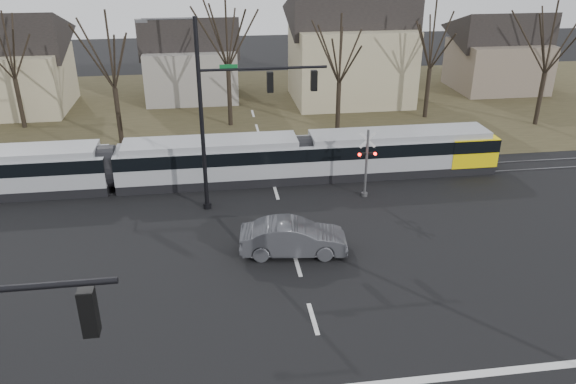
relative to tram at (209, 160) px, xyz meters
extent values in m
plane|color=black|center=(3.79, -16.00, -1.48)|extent=(140.00, 140.00, 0.00)
cube|color=#38331E|center=(3.79, 16.00, -1.47)|extent=(140.00, 28.00, 0.01)
cube|color=silver|center=(3.79, -14.00, -1.47)|extent=(0.18, 2.00, 0.01)
cube|color=silver|center=(3.79, -10.00, -1.47)|extent=(0.18, 2.00, 0.01)
cube|color=silver|center=(3.79, -6.00, -1.47)|extent=(0.18, 2.00, 0.01)
cube|color=silver|center=(3.79, -2.00, -1.47)|extent=(0.18, 2.00, 0.01)
cube|color=silver|center=(3.79, 2.00, -1.47)|extent=(0.18, 2.00, 0.01)
cube|color=silver|center=(3.79, 6.00, -1.47)|extent=(0.18, 2.00, 0.01)
cube|color=silver|center=(3.79, 10.00, -1.47)|extent=(0.18, 2.00, 0.01)
cube|color=silver|center=(3.79, 14.00, -1.47)|extent=(0.18, 2.00, 0.01)
cube|color=#59595E|center=(3.79, -0.90, -1.45)|extent=(90.00, 0.12, 0.06)
cube|color=#59595E|center=(3.79, 0.50, -1.45)|extent=(90.00, 0.12, 0.06)
cube|color=gray|center=(-11.89, 0.00, -0.12)|extent=(12.05, 2.60, 2.71)
cube|color=gray|center=(0.16, 0.00, -0.12)|extent=(11.13, 2.60, 2.71)
cube|color=black|center=(0.16, 0.00, 0.43)|extent=(11.15, 2.63, 0.79)
cube|color=gray|center=(11.75, 0.00, -0.12)|extent=(12.05, 2.60, 2.71)
cube|color=black|center=(11.75, 0.00, 0.43)|extent=(12.07, 2.63, 0.79)
cube|color=yellow|center=(16.30, 0.00, -0.04)|extent=(2.97, 2.65, 1.81)
imported|color=#434449|center=(3.77, -8.93, -0.65)|extent=(2.89, 5.40, 1.65)
cube|color=black|center=(-2.36, -22.00, 5.42)|extent=(0.32, 0.32, 1.05)
sphere|color=#FF0C07|center=(-2.36, -22.00, 5.75)|extent=(0.22, 0.22, 0.22)
cylinder|color=black|center=(-0.21, -3.50, 3.62)|extent=(0.22, 0.22, 10.20)
cylinder|color=black|center=(-0.21, -3.50, -1.33)|extent=(0.44, 0.44, 0.30)
cylinder|color=black|center=(3.04, -3.50, 6.12)|extent=(6.50, 0.14, 0.14)
cube|color=#0C5926|center=(1.29, -3.50, 6.27)|extent=(0.90, 0.03, 0.22)
cube|color=black|center=(3.36, -3.50, 5.42)|extent=(0.32, 0.32, 1.05)
sphere|color=#FF0C07|center=(3.36, -3.50, 5.75)|extent=(0.22, 0.22, 0.22)
cube|color=black|center=(5.64, -3.50, 5.42)|extent=(0.32, 0.32, 1.05)
sphere|color=#FF0C07|center=(5.64, -3.50, 5.75)|extent=(0.22, 0.22, 0.22)
cube|color=#59595B|center=(-2.71, -3.50, 8.54)|extent=(0.55, 0.22, 0.14)
cylinder|color=#59595B|center=(8.79, -3.20, 0.52)|extent=(0.14, 0.14, 4.00)
cylinder|color=#59595B|center=(8.79, -3.20, -1.38)|extent=(0.36, 0.36, 0.20)
cube|color=silver|center=(8.79, -3.20, 1.92)|extent=(0.95, 0.04, 0.95)
cube|color=silver|center=(8.79, -3.20, 1.92)|extent=(0.95, 0.04, 0.95)
cube|color=black|center=(8.79, -3.20, 1.12)|extent=(1.00, 0.10, 0.12)
sphere|color=#FF0C07|center=(8.34, -3.28, 1.12)|extent=(0.18, 0.18, 0.18)
sphere|color=#FF0C07|center=(9.24, -3.28, 1.12)|extent=(0.18, 0.18, 0.18)
cube|color=tan|center=(-16.21, 18.00, 1.02)|extent=(9.00, 8.00, 5.00)
cube|color=gray|center=(-1.21, 20.00, 0.77)|extent=(8.00, 7.00, 4.50)
cube|color=tan|center=(12.79, 17.00, 1.77)|extent=(10.00, 8.00, 6.50)
cube|color=#6D5F50|center=(27.79, 19.00, 0.77)|extent=(8.00, 7.00, 4.50)
camera|label=1|loc=(0.28, -31.61, 12.28)|focal=35.00mm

